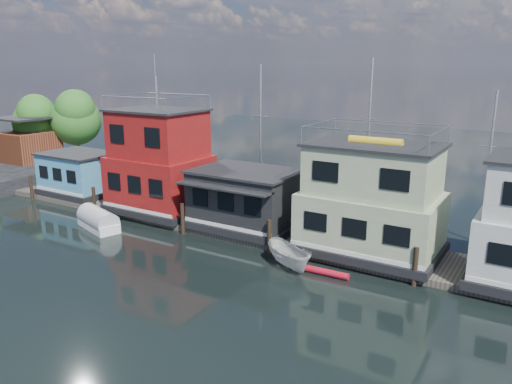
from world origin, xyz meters
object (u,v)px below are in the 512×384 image
Objects in this scene: tarp_runabout at (98,221)px; motorboat at (290,257)px; houseboat_red at (160,163)px; dinghy_teal at (100,217)px; houseboat_green at (372,201)px; red_kayak at (326,272)px; houseboat_blue at (80,173)px; houseboat_dark at (246,199)px.

tarp_runabout is 1.10× the size of motorboat.
houseboat_red reaches higher than dinghy_teal.
red_kayak is (-1.07, -4.08, -3.35)m from houseboat_green.
motorboat is at bearing -107.27° from dinghy_teal.
houseboat_green is (17.00, 0.00, -0.55)m from houseboat_red.
houseboat_blue is 1.85× the size of dinghy_teal.
red_kayak is at bearing -14.35° from houseboat_red.
dinghy_teal is at bearing 177.81° from red_kayak.
houseboat_green reaches higher than dinghy_teal.
houseboat_blue is 17.50m from houseboat_dark.
houseboat_green is 19.34m from tarp_runabout.
houseboat_dark is at bearing -85.90° from dinghy_teal.
houseboat_red is 3.42× the size of dinghy_teal.
tarp_runabout is at bearing -105.32° from houseboat_red.
houseboat_red reaches higher than houseboat_green.
motorboat is 16.49m from dinghy_teal.
houseboat_green is 20.35m from dinghy_teal.
houseboat_dark is at bearing 151.32° from red_kayak.
houseboat_red is 6.04m from dinghy_teal.
houseboat_blue is 26.53m from houseboat_green.
dinghy_teal is at bearing -160.17° from houseboat_dark.
houseboat_green is (26.50, 0.00, 1.34)m from houseboat_blue.
dinghy_teal is (-16.48, 0.44, -0.40)m from motorboat.
houseboat_red is at bearing 92.48° from tarp_runabout.
houseboat_green is at bearing 0.00° from houseboat_blue.
red_kayak is at bearing -52.42° from motorboat.
tarp_runabout is (-9.41, -5.13, -1.81)m from houseboat_dark.
houseboat_red is at bearing 103.56° from motorboat.
red_kayak is at bearing -27.08° from houseboat_dark.
houseboat_dark is 1.71× the size of tarp_runabout.
dinghy_teal is (-2.72, -3.88, -3.74)m from houseboat_red.
houseboat_green is 5.38m from red_kayak.
red_kayak is (2.17, 0.25, -0.56)m from motorboat.
houseboat_green is at bearing 33.43° from tarp_runabout.
motorboat is at bearing -126.81° from houseboat_green.
red_kayak is at bearing -9.11° from houseboat_blue.
houseboat_red is 1.41× the size of houseboat_green.
houseboat_green is at bearing -5.80° from motorboat.
tarp_runabout reaches higher than red_kayak.
tarp_runabout is (8.09, -5.15, -1.59)m from houseboat_blue.
houseboat_green is at bearing 73.75° from red_kayak.
houseboat_green is at bearing 0.12° from houseboat_dark.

